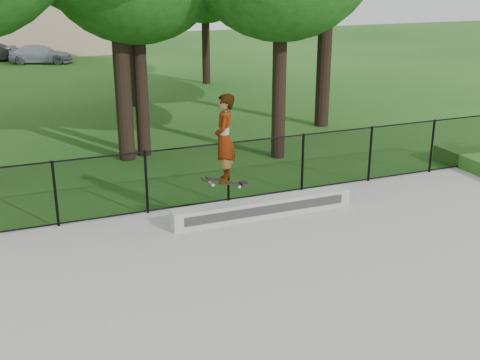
# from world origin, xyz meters

# --- Properties ---
(ground) EXTENTS (100.00, 100.00, 0.00)m
(ground) POSITION_xyz_m (0.00, 0.00, 0.00)
(ground) COLOR #1B5417
(ground) RESTS_ON ground
(concrete_slab) EXTENTS (14.00, 12.00, 0.06)m
(concrete_slab) POSITION_xyz_m (0.00, 0.00, 0.03)
(concrete_slab) COLOR #989793
(concrete_slab) RESTS_ON ground
(grind_ledge) EXTENTS (4.29, 0.40, 0.42)m
(grind_ledge) POSITION_xyz_m (0.38, 4.70, 0.27)
(grind_ledge) COLOR #AAAAA5
(grind_ledge) RESTS_ON concrete_slab
(car_c) EXTENTS (3.81, 2.66, 1.10)m
(car_c) POSITION_xyz_m (-2.15, 32.60, 0.55)
(car_c) COLOR #8E93A1
(car_c) RESTS_ON ground
(skater_airborne) EXTENTS (0.81, 0.80, 2.07)m
(skater_airborne) POSITION_xyz_m (-0.65, 4.43, 2.04)
(skater_airborne) COLOR black
(skater_airborne) RESTS_ON ground
(chainlink_fence) EXTENTS (16.06, 0.06, 1.50)m
(chainlink_fence) POSITION_xyz_m (0.00, 5.90, 0.81)
(chainlink_fence) COLOR black
(chainlink_fence) RESTS_ON concrete_slab
(distant_building) EXTENTS (12.40, 6.40, 4.30)m
(distant_building) POSITION_xyz_m (-2.00, 38.00, 2.16)
(distant_building) COLOR tan
(distant_building) RESTS_ON ground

